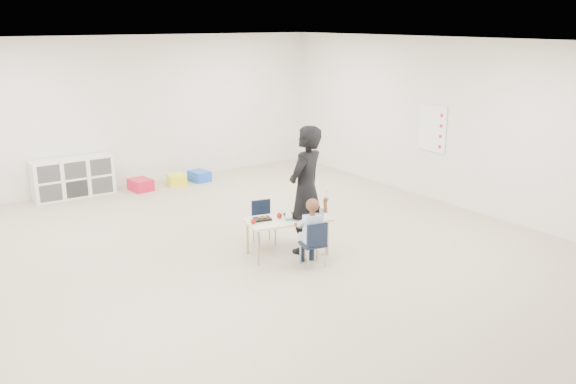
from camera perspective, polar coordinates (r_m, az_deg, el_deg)
room at (r=7.89m, az=-3.04°, el=3.60°), size 9.00×9.02×2.80m
table at (r=8.23m, az=-0.06°, el=-4.13°), size 1.21×0.78×0.51m
chair_near at (r=7.84m, az=2.33°, el=-4.82°), size 0.35×0.34×0.61m
chair_far at (r=8.60m, az=-2.24°, el=-2.91°), size 0.35×0.34×0.61m
child at (r=7.78m, az=2.35°, el=-3.60°), size 0.49×0.49×0.96m
lunch_tray_near at (r=8.25m, az=0.49°, el=-2.13°), size 0.25×0.20×0.03m
lunch_tray_far at (r=8.09m, az=-2.42°, el=-2.53°), size 0.25×0.20×0.03m
milk_carton at (r=8.04m, az=0.07°, el=-2.35°), size 0.08×0.08×0.10m
bread_roll at (r=8.14m, az=1.97°, el=-2.25°), size 0.09×0.09×0.07m
apple_near at (r=8.15m, az=-0.81°, el=-2.21°), size 0.07×0.07×0.07m
apple_far at (r=7.93m, az=-3.26°, el=-2.76°), size 0.07×0.07×0.07m
cubby_shelf at (r=11.54m, az=-19.47°, el=1.29°), size 1.40×0.40×0.70m
rules_poster at (r=10.91m, az=13.37°, el=5.82°), size 0.02×0.60×0.80m
adult at (r=8.17m, az=1.68°, el=0.21°), size 0.75×0.64×1.74m
bin_red at (r=11.65m, az=-13.62°, el=0.67°), size 0.39×0.48×0.21m
bin_yellow at (r=11.92m, az=-10.38°, el=1.15°), size 0.39×0.46×0.20m
bin_blue at (r=12.12m, az=-8.29°, el=1.50°), size 0.36×0.44×0.20m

